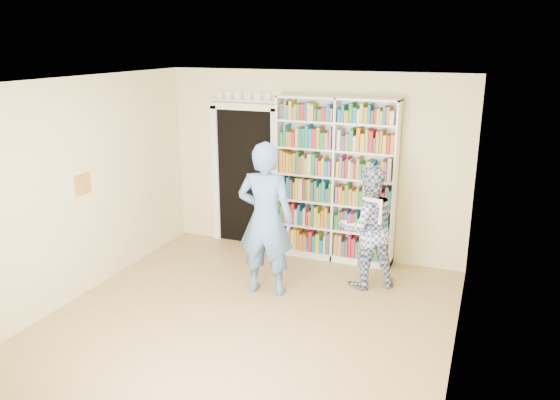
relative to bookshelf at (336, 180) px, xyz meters
name	(u,v)px	position (x,y,z in m)	size (l,w,h in m)	color
floor	(242,327)	(-0.39, -2.34, -1.19)	(5.00, 5.00, 0.00)	#A27E4E
ceiling	(237,83)	(-0.39, -2.34, 1.51)	(5.00, 5.00, 0.00)	white
wall_back	(313,165)	(-0.39, 0.16, 0.16)	(4.50, 4.50, 0.00)	beige
wall_left	(71,192)	(-2.64, -2.34, 0.16)	(5.00, 5.00, 0.00)	beige
wall_right	(463,240)	(1.86, -2.34, 0.16)	(5.00, 5.00, 0.00)	beige
bookshelf	(336,180)	(0.00, 0.00, 0.00)	(1.72, 0.32, 2.36)	white
doorway	(245,170)	(-1.49, 0.13, -0.01)	(1.10, 0.08, 2.43)	black
wall_art	(83,184)	(-2.62, -2.14, 0.21)	(0.03, 0.25, 0.25)	brown
man_blue	(266,219)	(-0.49, -1.41, -0.22)	(0.71, 0.47, 1.95)	#5074B2
man_plaid	(368,228)	(0.65, -0.75, -0.39)	(0.78, 0.61, 1.60)	navy
paper_sheet	(373,211)	(0.74, -0.92, -0.11)	(0.23, 0.01, 0.32)	white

